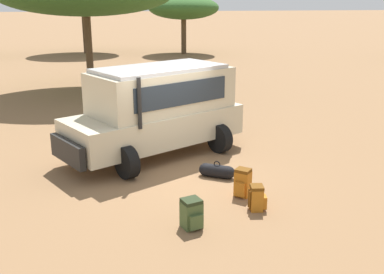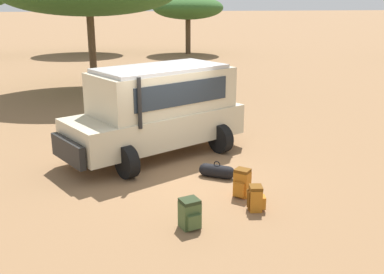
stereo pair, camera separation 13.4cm
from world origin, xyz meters
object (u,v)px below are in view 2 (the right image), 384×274
safari_vehicle (159,109)px  acacia_tree_right_mid (188,8)px  duffel_bag_low_black_case (217,171)px  acacia_tree_left_mid (87,0)px  backpack_cluster_center (242,183)px  backpack_beside_front_wheel (190,214)px  backpack_near_rear_wheel (256,198)px

safari_vehicle → acacia_tree_right_mid: acacia_tree_right_mid is taller
duffel_bag_low_black_case → acacia_tree_left_mid: 28.23m
safari_vehicle → backpack_cluster_center: safari_vehicle is taller
backpack_beside_front_wheel → acacia_tree_right_mid: acacia_tree_right_mid is taller
backpack_beside_front_wheel → safari_vehicle: bearing=91.1°
acacia_tree_left_mid → acacia_tree_right_mid: (7.68, -1.85, -0.61)m
backpack_cluster_center → backpack_near_rear_wheel: backpack_cluster_center is taller
safari_vehicle → acacia_tree_left_mid: acacia_tree_left_mid is taller
backpack_beside_front_wheel → duffel_bag_low_black_case: 2.60m
backpack_near_rear_wheel → acacia_tree_left_mid: acacia_tree_left_mid is taller
backpack_beside_front_wheel → backpack_cluster_center: bearing=40.9°
backpack_cluster_center → duffel_bag_low_black_case: backpack_cluster_center is taller
backpack_cluster_center → duffel_bag_low_black_case: bearing=103.5°
acacia_tree_left_mid → backpack_near_rear_wheel: bearing=-81.8°
duffel_bag_low_black_case → acacia_tree_left_mid: (-3.88, 27.68, 3.97)m
safari_vehicle → acacia_tree_left_mid: 25.98m
backpack_cluster_center → acacia_tree_left_mid: bearing=98.2°
backpack_beside_front_wheel → acacia_tree_left_mid: acacia_tree_left_mid is taller
backpack_beside_front_wheel → backpack_near_rear_wheel: (1.46, 0.47, -0.02)m
safari_vehicle → acacia_tree_right_mid: bearing=78.2°
acacia_tree_right_mid → duffel_bag_low_black_case: bearing=-98.4°
safari_vehicle → backpack_cluster_center: size_ratio=8.44×
safari_vehicle → acacia_tree_left_mid: bearing=96.0°
safari_vehicle → duffel_bag_low_black_case: 2.58m
acacia_tree_left_mid → duffel_bag_low_black_case: bearing=-82.0°
safari_vehicle → acacia_tree_right_mid: 24.45m
acacia_tree_left_mid → backpack_beside_front_wheel: bearing=-84.7°
safari_vehicle → backpack_near_rear_wheel: bearing=-68.4°
backpack_cluster_center → backpack_near_rear_wheel: 0.72m
safari_vehicle → backpack_beside_front_wheel: safari_vehicle is taller
acacia_tree_left_mid → acacia_tree_right_mid: bearing=-13.5°
backpack_cluster_center → duffel_bag_low_black_case: 1.21m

